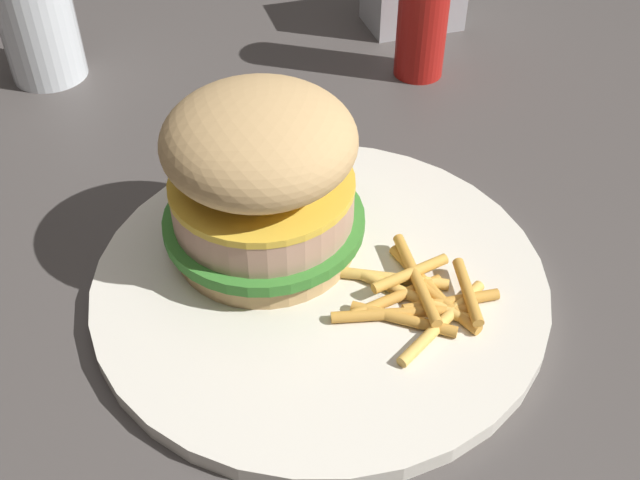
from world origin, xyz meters
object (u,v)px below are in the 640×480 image
(fries_pile, at_px, (420,297))
(plate, at_px, (320,282))
(drink_glass, at_px, (40,30))
(sandwich, at_px, (261,177))

(fries_pile, bearing_deg, plate, -151.06)
(plate, bearing_deg, fries_pile, 28.94)
(fries_pile, xyz_separation_m, drink_glass, (-0.42, -0.05, 0.03))
(sandwich, height_order, drink_glass, sandwich)
(sandwich, bearing_deg, drink_glass, -178.78)
(fries_pile, bearing_deg, sandwich, -158.15)
(plate, distance_m, sandwich, 0.08)
(drink_glass, bearing_deg, sandwich, 1.22)
(sandwich, height_order, fries_pile, sandwich)
(sandwich, bearing_deg, fries_pile, 21.85)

